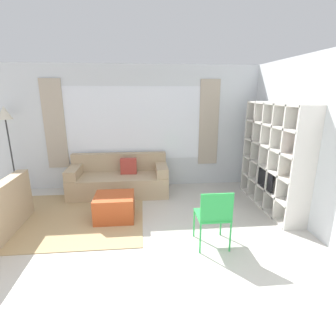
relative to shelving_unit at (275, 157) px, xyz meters
name	(u,v)px	position (x,y,z in m)	size (l,w,h in m)	color
ground_plane	(131,287)	(-2.60, -1.97, -0.97)	(16.00, 16.00, 0.00)	beige
wall_back	(134,128)	(-2.60, 1.45, 0.39)	(6.74, 0.11, 2.70)	silver
wall_right	(297,139)	(0.20, -0.28, 0.38)	(0.07, 4.59, 2.70)	silver
area_rug	(71,217)	(-3.71, -0.14, -0.96)	(2.50, 2.16, 0.01)	tan
shelving_unit	(275,157)	(0.00, 0.00, 0.00)	(0.39, 1.91, 1.95)	#515660
couch_main	(119,180)	(-2.94, 0.97, -0.66)	(2.06, 0.88, 0.82)	tan
ottoman	(115,207)	(-2.93, -0.25, -0.75)	(0.66, 0.61, 0.43)	#B74C23
floor_lamp	(6,121)	(-5.15, 1.14, 0.60)	(0.28, 0.28, 1.86)	black
folding_chair	(214,214)	(-1.47, -1.28, -0.45)	(0.44, 0.46, 0.86)	green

